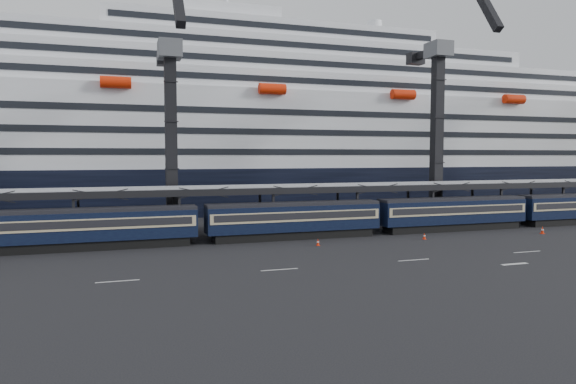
% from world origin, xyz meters
% --- Properties ---
extents(ground, '(260.00, 260.00, 0.00)m').
position_xyz_m(ground, '(0.00, 0.00, 0.00)').
color(ground, black).
rests_on(ground, ground).
extents(lane_markings, '(111.00, 4.27, 0.02)m').
position_xyz_m(lane_markings, '(8.15, -5.23, 0.01)').
color(lane_markings, beige).
rests_on(lane_markings, ground).
extents(train, '(133.05, 3.00, 4.05)m').
position_xyz_m(train, '(-4.65, 10.00, 2.20)').
color(train, black).
rests_on(train, ground).
extents(canopy, '(130.00, 6.25, 5.53)m').
position_xyz_m(canopy, '(0.00, 14.00, 5.25)').
color(canopy, gray).
rests_on(canopy, ground).
extents(cruise_ship, '(214.09, 28.84, 34.00)m').
position_xyz_m(cruise_ship, '(-1.08, 45.99, 12.34)').
color(cruise_ship, black).
rests_on(cruise_ship, ground).
extents(crane_dark_near, '(4.50, 17.75, 35.08)m').
position_xyz_m(crane_dark_near, '(-20.00, 18.59, 11.93)').
color(crane_dark_near, '#4C4F54').
rests_on(crane_dark_near, ground).
extents(crane_dark_mid, '(4.50, 18.24, 39.64)m').
position_xyz_m(crane_dark_mid, '(15.00, 17.59, 13.36)').
color(crane_dark_mid, '#4C4F54').
rests_on(crane_dark_mid, ground).
extents(traffic_cone_c, '(0.34, 0.34, 0.69)m').
position_xyz_m(traffic_cone_c, '(-7.16, 5.19, 0.34)').
color(traffic_cone_c, red).
rests_on(traffic_cone_c, ground).
extents(traffic_cone_d, '(0.35, 0.35, 0.70)m').
position_xyz_m(traffic_cone_d, '(5.06, 5.28, 0.35)').
color(traffic_cone_d, red).
rests_on(traffic_cone_d, ground).
extents(traffic_cone_e, '(0.43, 0.43, 0.86)m').
position_xyz_m(traffic_cone_e, '(20.11, 4.49, 0.43)').
color(traffic_cone_e, red).
rests_on(traffic_cone_e, ground).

